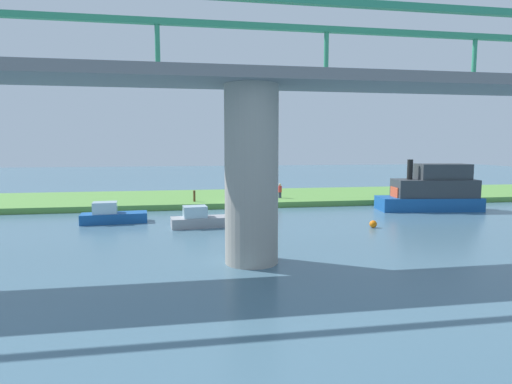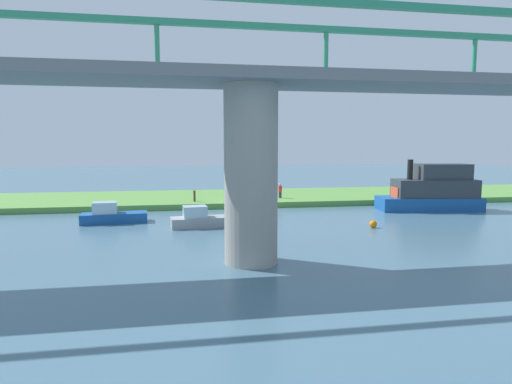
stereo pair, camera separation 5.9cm
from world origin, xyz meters
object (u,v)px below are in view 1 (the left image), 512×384
object	(u,v)px
mooring_post	(194,196)
marker_buoy	(373,224)
person_on_bank	(280,191)
bridge_pylon	(251,175)
motorboat_white	(201,219)
riverboat_paddlewheel	(112,215)
houseboat_blue	(432,191)

from	to	relation	value
mooring_post	marker_buoy	distance (m)	16.54
marker_buoy	person_on_bank	bearing A→B (deg)	-75.60
bridge_pylon	mooring_post	world-z (taller)	bridge_pylon
bridge_pylon	motorboat_white	size ratio (longest dim) A/B	1.85
bridge_pylon	mooring_post	distance (m)	19.30
person_on_bank	marker_buoy	bearing A→B (deg)	104.40
person_on_bank	riverboat_paddlewheel	world-z (taller)	person_on_bank
bridge_pylon	riverboat_paddlewheel	size ratio (longest dim) A/B	1.77
person_on_bank	riverboat_paddlewheel	size ratio (longest dim) A/B	0.30
bridge_pylon	person_on_bank	distance (m)	21.32
bridge_pylon	person_on_bank	world-z (taller)	bridge_pylon
riverboat_paddlewheel	marker_buoy	world-z (taller)	riverboat_paddlewheel
motorboat_white	riverboat_paddlewheel	distance (m)	6.75
bridge_pylon	marker_buoy	bearing A→B (deg)	-143.09
mooring_post	marker_buoy	world-z (taller)	mooring_post
riverboat_paddlewheel	bridge_pylon	bearing A→B (deg)	124.02
person_on_bank	riverboat_paddlewheel	xyz separation A→B (m)	(14.18, 8.20, -0.66)
mooring_post	bridge_pylon	bearing A→B (deg)	96.30
motorboat_white	mooring_post	bearing A→B (deg)	-88.89
person_on_bank	mooring_post	bearing A→B (deg)	9.08
bridge_pylon	mooring_post	size ratio (longest dim) A/B	8.24
riverboat_paddlewheel	mooring_post	bearing A→B (deg)	-131.14
person_on_bank	mooring_post	distance (m)	8.25
bridge_pylon	marker_buoy	world-z (taller)	bridge_pylon
houseboat_blue	riverboat_paddlewheel	size ratio (longest dim) A/B	1.88
person_on_bank	marker_buoy	world-z (taller)	person_on_bank
houseboat_blue	marker_buoy	size ratio (longest dim) A/B	17.52
bridge_pylon	person_on_bank	bearing A→B (deg)	-106.66
mooring_post	houseboat_blue	bearing A→B (deg)	165.28
marker_buoy	motorboat_white	bearing A→B (deg)	-11.52
houseboat_blue	marker_buoy	world-z (taller)	houseboat_blue
mooring_post	motorboat_white	distance (m)	9.55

